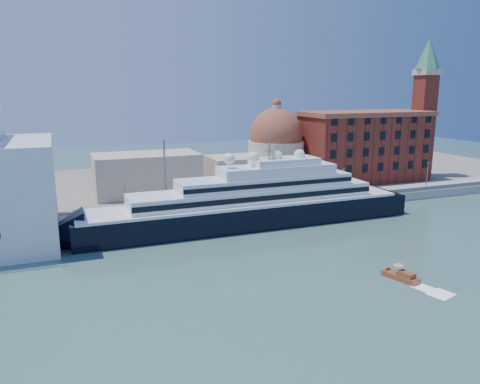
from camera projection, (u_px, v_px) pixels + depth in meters
name	position (u px, v px, depth m)	size (l,w,h in m)	color
ground	(302.00, 255.00, 93.61)	(400.00, 400.00, 0.00)	#396361
quay	(240.00, 209.00, 124.22)	(180.00, 10.00, 2.50)	gray
land	(196.00, 182.00, 161.52)	(260.00, 72.00, 2.00)	slate
quay_fence	(246.00, 206.00, 119.73)	(180.00, 0.10, 1.20)	slate
superyacht	(236.00, 208.00, 111.57)	(90.42, 12.53, 27.02)	black
service_barge	(12.00, 252.00, 93.12)	(11.73, 6.18, 2.51)	white
water_taxi	(402.00, 276.00, 81.21)	(3.83, 6.82, 3.08)	brown
warehouse	(364.00, 146.00, 156.47)	(43.00, 19.00, 23.25)	maroon
campanile	(425.00, 100.00, 161.82)	(8.40, 8.40, 47.00)	maroon
church	(231.00, 159.00, 145.96)	(66.00, 18.00, 25.50)	beige
lamp_posts	(195.00, 182.00, 116.25)	(120.80, 2.40, 18.00)	slate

